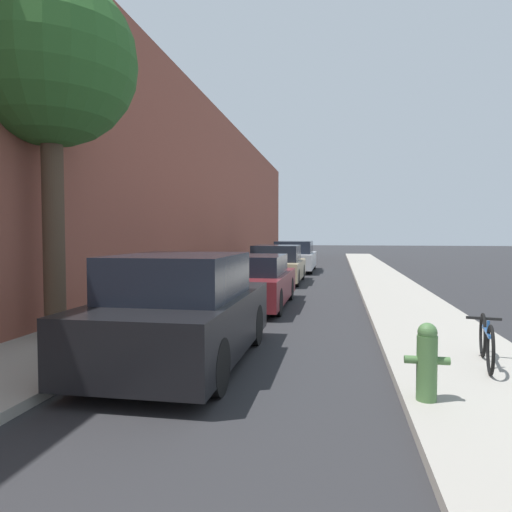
% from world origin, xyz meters
% --- Properties ---
extents(ground_plane, '(120.00, 120.00, 0.00)m').
position_xyz_m(ground_plane, '(0.00, 16.00, 0.00)').
color(ground_plane, '#28282B').
extents(sidewalk_left, '(2.00, 52.00, 0.12)m').
position_xyz_m(sidewalk_left, '(-2.90, 16.00, 0.06)').
color(sidewalk_left, '#9E998E').
rests_on(sidewalk_left, ground).
extents(sidewalk_right, '(2.00, 52.00, 0.12)m').
position_xyz_m(sidewalk_right, '(2.90, 16.00, 0.06)').
color(sidewalk_right, '#9E998E').
rests_on(sidewalk_right, ground).
extents(building_facade_left, '(0.70, 52.00, 7.20)m').
position_xyz_m(building_facade_left, '(-4.25, 16.00, 3.60)').
color(building_facade_left, brown).
rests_on(building_facade_left, ground).
extents(parked_car_black, '(1.77, 3.90, 1.53)m').
position_xyz_m(parked_car_black, '(-0.90, 7.82, 0.72)').
color(parked_car_black, black).
rests_on(parked_car_black, ground).
extents(parked_car_maroon, '(1.75, 4.16, 1.29)m').
position_xyz_m(parked_car_maroon, '(-0.86, 12.99, 0.62)').
color(parked_car_maroon, black).
rests_on(parked_car_maroon, ground).
extents(parked_car_champagne, '(1.83, 3.95, 1.39)m').
position_xyz_m(parked_car_champagne, '(-0.99, 18.69, 0.65)').
color(parked_car_champagne, black).
rests_on(parked_car_champagne, ground).
extents(parked_car_silver, '(1.89, 4.59, 1.46)m').
position_xyz_m(parked_car_silver, '(-0.83, 23.99, 0.69)').
color(parked_car_silver, black).
rests_on(parked_car_silver, ground).
extents(street_tree_near, '(2.84, 2.84, 5.98)m').
position_xyz_m(street_tree_near, '(-3.47, 8.76, 4.63)').
color(street_tree_near, '#4C3A2B').
rests_on(street_tree_near, sidewalk_left).
extents(fire_hydrant, '(0.44, 0.20, 0.79)m').
position_xyz_m(fire_hydrant, '(2.12, 6.56, 0.53)').
color(fire_hydrant, '#47703D').
rests_on(fire_hydrant, sidewalk_right).
extents(bicycle, '(0.45, 1.47, 0.61)m').
position_xyz_m(bicycle, '(3.12, 8.02, 0.43)').
color(bicycle, black).
rests_on(bicycle, sidewalk_right).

